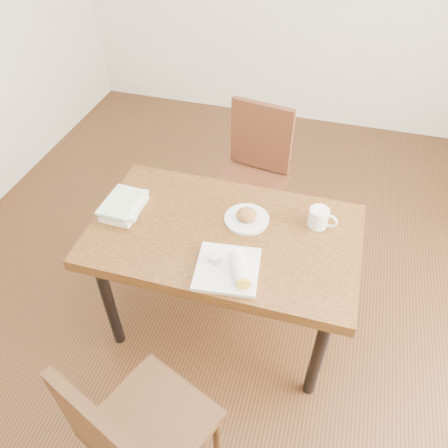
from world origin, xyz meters
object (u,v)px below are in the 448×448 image
(chair_near, at_px, (134,433))
(book_stack, at_px, (124,205))
(chair_far, at_px, (253,169))
(plate_scone, at_px, (247,218))
(plate_burrito, at_px, (231,269))
(table, at_px, (224,244))
(coffee_mug, at_px, (319,217))

(chair_near, height_order, book_stack, chair_near)
(chair_far, xyz_separation_m, plate_scone, (0.12, -0.69, 0.22))
(chair_far, bearing_deg, plate_burrito, -82.71)
(chair_far, bearing_deg, book_stack, -121.99)
(chair_near, bearing_deg, plate_scone, 80.53)
(plate_burrito, bearing_deg, chair_near, -105.22)
(plate_scone, xyz_separation_m, book_stack, (-0.61, -0.09, 0.01))
(chair_far, relative_size, plate_scone, 4.33)
(plate_burrito, height_order, book_stack, plate_burrito)
(table, relative_size, coffee_mug, 9.05)
(chair_near, bearing_deg, book_stack, 115.33)
(plate_scone, bearing_deg, table, -129.86)
(chair_far, distance_m, coffee_mug, 0.82)
(plate_scone, bearing_deg, chair_far, 99.69)
(plate_scone, relative_size, book_stack, 0.85)
(plate_burrito, bearing_deg, plate_scone, 92.35)
(coffee_mug, height_order, plate_burrito, coffee_mug)
(chair_near, relative_size, coffee_mug, 6.71)
(table, height_order, plate_burrito, plate_burrito)
(coffee_mug, relative_size, book_stack, 0.55)
(chair_far, height_order, coffee_mug, chair_far)
(chair_far, bearing_deg, plate_scone, -80.31)
(coffee_mug, bearing_deg, plate_burrito, -128.73)
(chair_far, height_order, plate_burrito, chair_far)
(book_stack, bearing_deg, chair_far, 58.01)
(table, distance_m, book_stack, 0.54)
(coffee_mug, bearing_deg, chair_far, 126.25)
(plate_scone, distance_m, book_stack, 0.62)
(chair_far, bearing_deg, coffee_mug, -53.75)
(chair_near, xyz_separation_m, book_stack, (-0.44, 0.93, 0.23))
(plate_scone, height_order, plate_burrito, plate_burrito)
(chair_far, relative_size, plate_burrito, 3.13)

